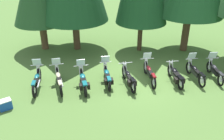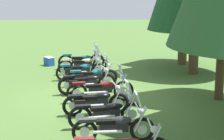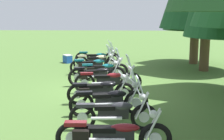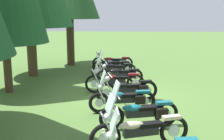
# 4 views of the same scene
# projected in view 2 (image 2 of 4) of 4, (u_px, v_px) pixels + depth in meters

# --- Properties ---
(ground_plane) EXTENTS (80.00, 80.00, 0.00)m
(ground_plane) POSITION_uv_depth(u_px,v_px,m) (93.00, 98.00, 13.53)
(ground_plane) COLOR #4C7033
(motorcycle_0) EXTENTS (0.66, 2.35, 1.39)m
(motorcycle_0) POSITION_uv_depth(u_px,v_px,m) (82.00, 60.00, 18.64)
(motorcycle_0) COLOR black
(motorcycle_0) RESTS_ON ground_plane
(motorcycle_1) EXTENTS (1.02, 2.34, 1.38)m
(motorcycle_1) POSITION_uv_depth(u_px,v_px,m) (84.00, 64.00, 17.56)
(motorcycle_1) COLOR black
(motorcycle_1) RESTS_ON ground_plane
(motorcycle_2) EXTENTS (0.98, 2.23, 1.36)m
(motorcycle_2) POSITION_uv_depth(u_px,v_px,m) (81.00, 69.00, 16.32)
(motorcycle_2) COLOR black
(motorcycle_2) RESTS_ON ground_plane
(motorcycle_3) EXTENTS (0.78, 2.16, 1.35)m
(motorcycle_3) POSITION_uv_depth(u_px,v_px,m) (91.00, 76.00, 15.16)
(motorcycle_3) COLOR black
(motorcycle_3) RESTS_ON ground_plane
(motorcycle_4) EXTENTS (0.94, 2.24, 1.02)m
(motorcycle_4) POSITION_uv_depth(u_px,v_px,m) (86.00, 82.00, 14.05)
(motorcycle_4) COLOR black
(motorcycle_4) RESTS_ON ground_plane
(motorcycle_5) EXTENTS (0.75, 2.40, 1.38)m
(motorcycle_5) POSITION_uv_depth(u_px,v_px,m) (102.00, 89.00, 12.95)
(motorcycle_5) COLOR black
(motorcycle_5) RESTS_ON ground_plane
(motorcycle_6) EXTENTS (0.84, 2.13, 0.99)m
(motorcycle_6) POSITION_uv_depth(u_px,v_px,m) (95.00, 101.00, 11.61)
(motorcycle_6) COLOR black
(motorcycle_6) RESTS_ON ground_plane
(motorcycle_7) EXTENTS (0.74, 2.20, 1.36)m
(motorcycle_7) POSITION_uv_depth(u_px,v_px,m) (108.00, 112.00, 10.51)
(motorcycle_7) COLOR black
(motorcycle_7) RESTS_ON ground_plane
(motorcycle_8) EXTENTS (0.73, 2.15, 1.34)m
(motorcycle_8) POSITION_uv_depth(u_px,v_px,m) (115.00, 126.00, 9.43)
(motorcycle_8) COLOR black
(motorcycle_8) RESTS_ON ground_plane
(picnic_cooler) EXTENTS (0.66, 0.62, 0.46)m
(picnic_cooler) POSITION_uv_depth(u_px,v_px,m) (49.00, 61.00, 19.55)
(picnic_cooler) COLOR #19479E
(picnic_cooler) RESTS_ON ground_plane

